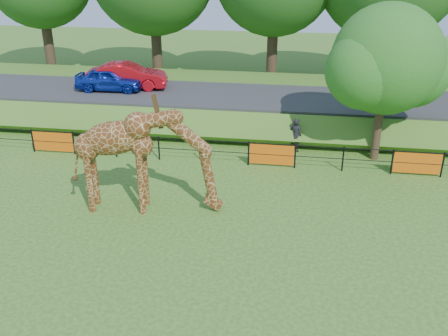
# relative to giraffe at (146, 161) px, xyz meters

# --- Properties ---
(ground) EXTENTS (90.00, 90.00, 0.00)m
(ground) POSITION_rel_giraffe_xyz_m (1.12, -3.53, -1.90)
(ground) COLOR #305D17
(ground) RESTS_ON ground
(giraffe) EXTENTS (5.39, 1.47, 3.80)m
(giraffe) POSITION_rel_giraffe_xyz_m (0.00, 0.00, 0.00)
(giraffe) COLOR #592E12
(giraffe) RESTS_ON ground
(perimeter_fence) EXTENTS (28.07, 0.10, 1.10)m
(perimeter_fence) POSITION_rel_giraffe_xyz_m (1.12, 4.47, -1.35)
(perimeter_fence) COLOR black
(perimeter_fence) RESTS_ON ground
(embankment) EXTENTS (40.00, 9.00, 1.30)m
(embankment) POSITION_rel_giraffe_xyz_m (1.12, 11.97, -1.25)
(embankment) COLOR #305D17
(embankment) RESTS_ON ground
(road) EXTENTS (40.00, 5.00, 0.12)m
(road) POSITION_rel_giraffe_xyz_m (1.12, 10.47, -0.54)
(road) COLOR #2E2E31
(road) RESTS_ON embankment
(car_blue) EXTENTS (3.75, 1.62, 1.26)m
(car_blue) POSITION_rel_giraffe_xyz_m (-5.23, 10.31, 0.15)
(car_blue) COLOR #1634B8
(car_blue) RESTS_ON road
(car_red) EXTENTS (4.52, 2.13, 1.43)m
(car_red) POSITION_rel_giraffe_xyz_m (-4.40, 10.86, 0.23)
(car_red) COLOR red
(car_red) RESTS_ON road
(visitor) EXTENTS (0.68, 0.57, 1.58)m
(visitor) POSITION_rel_giraffe_xyz_m (5.08, 6.43, -1.11)
(visitor) COLOR black
(visitor) RESTS_ON ground
(tree_east) EXTENTS (5.40, 4.71, 6.76)m
(tree_east) POSITION_rel_giraffe_xyz_m (8.72, 6.10, 2.38)
(tree_east) COLOR #372419
(tree_east) RESTS_ON ground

